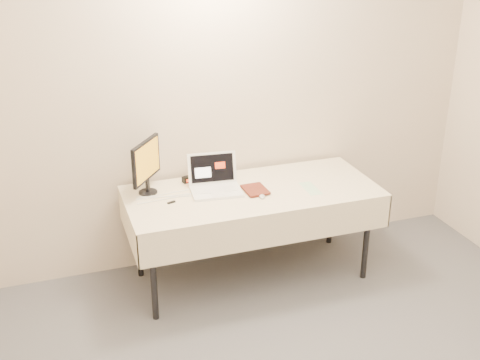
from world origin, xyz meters
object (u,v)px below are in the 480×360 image
object	(u,v)px
laptop	(215,182)
monitor	(146,163)
table	(252,198)
book	(245,179)

from	to	relation	value
laptop	monitor	xyz separation A→B (m)	(-0.48, 0.10, 0.17)
laptop	table	bearing A→B (deg)	-17.31
monitor	book	size ratio (longest dim) A/B	1.84
laptop	book	xyz separation A→B (m)	(0.19, -0.13, 0.05)
table	monitor	world-z (taller)	monitor
laptop	monitor	bearing A→B (deg)	174.15
table	book	size ratio (longest dim) A/B	8.57
table	laptop	bearing A→B (deg)	157.11
laptop	monitor	size ratio (longest dim) A/B	0.98
laptop	book	world-z (taller)	laptop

